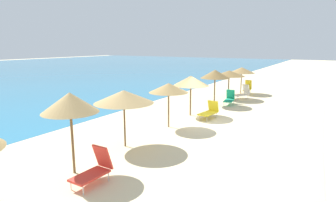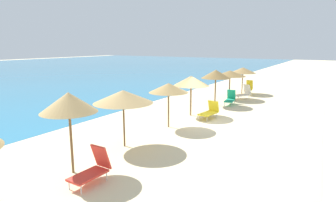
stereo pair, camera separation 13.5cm
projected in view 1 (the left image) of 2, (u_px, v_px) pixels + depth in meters
name	position (u px, v px, depth m)	size (l,w,h in m)	color
ground_plane	(203.00, 122.00, 16.74)	(160.00, 160.00, 0.00)	beige
beach_umbrella_1	(70.00, 103.00, 9.61)	(1.91, 1.91, 2.85)	brown
beach_umbrella_2	(124.00, 97.00, 12.31)	(2.57, 2.57, 2.51)	brown
beach_umbrella_3	(169.00, 88.00, 15.31)	(2.11, 2.11, 2.41)	brown
beach_umbrella_4	(191.00, 81.00, 17.92)	(2.26, 2.26, 2.52)	brown
beach_umbrella_5	(215.00, 74.00, 20.98)	(2.12, 2.12, 2.63)	brown
beach_umbrella_6	(229.00, 73.00, 23.63)	(2.57, 2.57, 2.34)	brown
beach_umbrella_7	(242.00, 70.00, 26.18)	(2.34, 2.34, 2.40)	brown
lounge_chair_0	(229.00, 99.00, 21.65)	(1.55, 0.84, 1.06)	#199972
lounge_chair_1	(95.00, 169.00, 9.27)	(1.39, 0.69, 1.18)	red
lounge_chair_2	(248.00, 88.00, 26.44)	(1.46, 0.71, 1.22)	yellow
lounge_chair_3	(209.00, 111.00, 17.48)	(1.54, 0.84, 1.03)	yellow
lounge_chair_4	(242.00, 93.00, 23.89)	(1.68, 1.27, 1.18)	white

